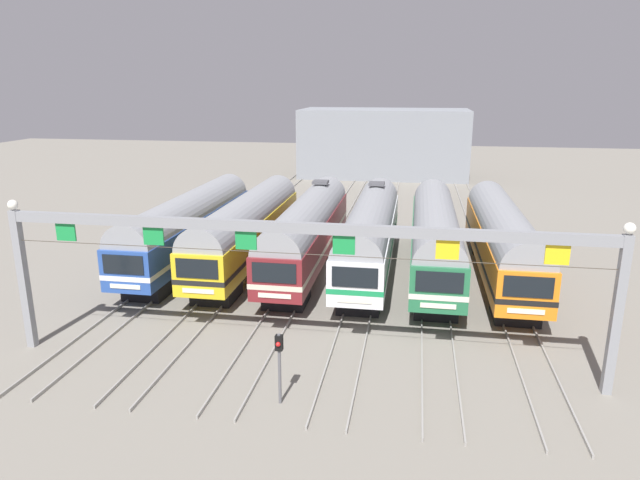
# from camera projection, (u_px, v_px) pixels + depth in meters

# --- Properties ---
(ground_plane) EXTENTS (160.00, 160.00, 0.00)m
(ground_plane) POSITION_uv_depth(u_px,v_px,m) (338.00, 270.00, 37.51)
(ground_plane) COLOR gray
(track_bed) EXTENTS (21.87, 70.00, 0.15)m
(track_bed) POSITION_uv_depth(u_px,v_px,m) (363.00, 213.00, 53.65)
(track_bed) COLOR gray
(track_bed) RESTS_ON ground
(commuter_train_blue) EXTENTS (2.88, 18.06, 4.77)m
(commuter_train_blue) POSITION_uv_depth(u_px,v_px,m) (189.00, 224.00, 38.43)
(commuter_train_blue) COLOR #284C9E
(commuter_train_blue) RESTS_ON ground
(commuter_train_yellow) EXTENTS (2.88, 18.06, 4.77)m
(commuter_train_yellow) POSITION_uv_depth(u_px,v_px,m) (247.00, 227.00, 37.78)
(commuter_train_yellow) COLOR gold
(commuter_train_yellow) RESTS_ON ground
(commuter_train_maroon) EXTENTS (2.88, 18.06, 5.05)m
(commuter_train_maroon) POSITION_uv_depth(u_px,v_px,m) (308.00, 229.00, 37.12)
(commuter_train_maroon) COLOR maroon
(commuter_train_maroon) RESTS_ON ground
(commuter_train_white) EXTENTS (2.88, 18.06, 5.05)m
(commuter_train_white) POSITION_uv_depth(u_px,v_px,m) (370.00, 232.00, 36.47)
(commuter_train_white) COLOR white
(commuter_train_white) RESTS_ON ground
(commuter_train_green) EXTENTS (2.88, 18.06, 4.77)m
(commuter_train_green) POSITION_uv_depth(u_px,v_px,m) (435.00, 235.00, 35.81)
(commuter_train_green) COLOR #236B42
(commuter_train_green) RESTS_ON ground
(commuter_train_orange) EXTENTS (2.88, 18.06, 4.77)m
(commuter_train_orange) POSITION_uv_depth(u_px,v_px,m) (502.00, 237.00, 35.15)
(commuter_train_orange) COLOR orange
(commuter_train_orange) RESTS_ON ground
(catenary_gantry) EXTENTS (25.60, 0.44, 6.97)m
(catenary_gantry) POSITION_uv_depth(u_px,v_px,m) (294.00, 249.00, 23.26)
(catenary_gantry) COLOR gray
(catenary_gantry) RESTS_ON ground
(yard_signal_mast) EXTENTS (0.28, 0.35, 2.88)m
(yard_signal_mast) POSITION_uv_depth(u_px,v_px,m) (279.00, 355.00, 21.40)
(yard_signal_mast) COLOR #59595E
(yard_signal_mast) RESTS_ON ground
(maintenance_building) EXTENTS (21.41, 10.00, 8.63)m
(maintenance_building) POSITION_uv_depth(u_px,v_px,m) (384.00, 143.00, 74.48)
(maintenance_building) COLOR gray
(maintenance_building) RESTS_ON ground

